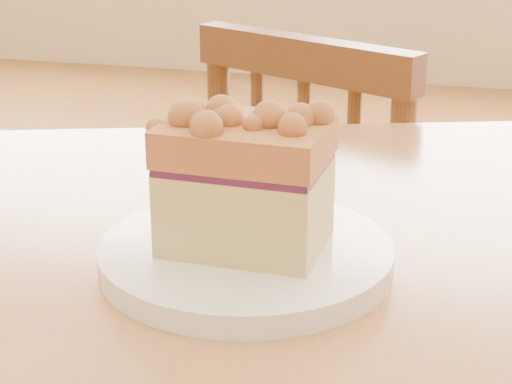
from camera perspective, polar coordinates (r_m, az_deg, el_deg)
cafe_chair_main at (r=1.39m, az=6.11°, el=-5.72°), size 0.50×0.50×0.83m
plate at (r=0.67m, az=-0.66°, el=-4.18°), size 0.22×0.22×0.02m
cake_slice at (r=0.64m, az=-0.77°, el=0.89°), size 0.13×0.09×0.11m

